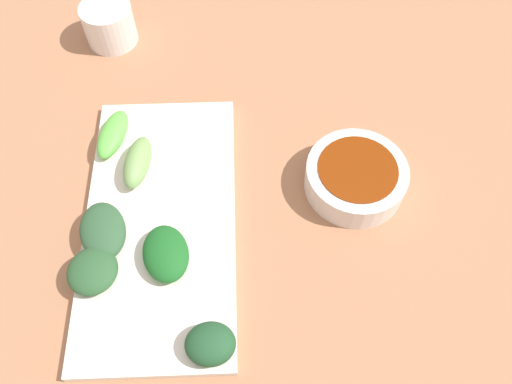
# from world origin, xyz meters

# --- Properties ---
(tabletop) EXTENTS (2.10, 2.10, 0.02)m
(tabletop) POSITION_xyz_m (0.00, 0.00, 0.01)
(tabletop) COLOR #A26F4D
(tabletop) RESTS_ON ground
(sauce_bowl) EXTENTS (0.12, 0.12, 0.04)m
(sauce_bowl) POSITION_xyz_m (-0.13, -0.02, 0.04)
(sauce_bowl) COLOR silver
(sauce_bowl) RESTS_ON tabletop
(serving_plate) EXTENTS (0.17, 0.35, 0.01)m
(serving_plate) POSITION_xyz_m (0.10, 0.02, 0.03)
(serving_plate) COLOR silver
(serving_plate) RESTS_ON tabletop
(broccoli_leafy_0) EXTENTS (0.07, 0.08, 0.03)m
(broccoli_leafy_0) POSITION_xyz_m (0.09, 0.07, 0.05)
(broccoli_leafy_0) COLOR #195C21
(broccoli_leafy_0) RESTS_ON serving_plate
(broccoli_leafy_1) EXTENTS (0.07, 0.09, 0.02)m
(broccoli_leafy_1) POSITION_xyz_m (0.16, 0.04, 0.04)
(broccoli_leafy_1) COLOR #2C5332
(broccoli_leafy_1) RESTS_ON serving_plate
(broccoli_stalk_2) EXTENTS (0.05, 0.08, 0.02)m
(broccoli_stalk_2) POSITION_xyz_m (0.17, -0.10, 0.04)
(broccoli_stalk_2) COLOR #5DBC47
(broccoli_stalk_2) RESTS_ON serving_plate
(broccoli_leafy_3) EXTENTS (0.07, 0.07, 0.02)m
(broccoli_leafy_3) POSITION_xyz_m (0.17, 0.09, 0.04)
(broccoli_leafy_3) COLOR #29532D
(broccoli_leafy_3) RESTS_ON serving_plate
(broccoli_stalk_4) EXTENTS (0.04, 0.08, 0.03)m
(broccoli_stalk_4) POSITION_xyz_m (0.13, -0.05, 0.05)
(broccoli_stalk_4) COLOR #74A158
(broccoli_stalk_4) RESTS_ON serving_plate
(broccoli_leafy_5) EXTENTS (0.05, 0.05, 0.03)m
(broccoli_leafy_5) POSITION_xyz_m (0.04, 0.17, 0.05)
(broccoli_leafy_5) COLOR #1F4B29
(broccoli_leafy_5) RESTS_ON serving_plate
(tea_cup) EXTENTS (0.07, 0.07, 0.06)m
(tea_cup) POSITION_xyz_m (0.19, -0.29, 0.05)
(tea_cup) COLOR silver
(tea_cup) RESTS_ON tabletop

